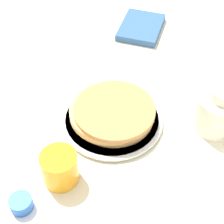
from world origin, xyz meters
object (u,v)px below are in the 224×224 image
pancake_stack (112,112)px  juice_glass (60,168)px  plate (112,120)px  cream_jug (218,110)px

pancake_stack → juice_glass: size_ratio=2.62×
plate → pancake_stack: 0.02m
pancake_stack → cream_jug: 0.24m
plate → cream_jug: size_ratio=2.12×
pancake_stack → cream_jug: size_ratio=1.74×
cream_jug → juice_glass: bearing=97.0°
plate → cream_jug: 0.24m
plate → cream_jug: (-0.07, -0.23, 0.04)m
pancake_stack → juice_glass: 0.19m
plate → pancake_stack: (0.00, -0.00, 0.02)m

